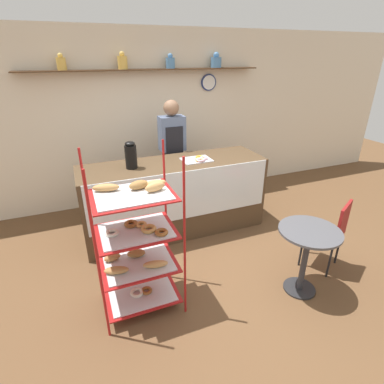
# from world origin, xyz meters

# --- Properties ---
(ground_plane) EXTENTS (14.00, 14.00, 0.00)m
(ground_plane) POSITION_xyz_m (0.00, 0.00, 0.00)
(ground_plane) COLOR brown
(back_wall) EXTENTS (10.00, 0.30, 2.70)m
(back_wall) POSITION_xyz_m (0.00, 2.24, 1.37)
(back_wall) COLOR beige
(back_wall) RESTS_ON ground_plane
(display_counter) EXTENTS (2.48, 0.74, 1.02)m
(display_counter) POSITION_xyz_m (0.00, 1.00, 0.51)
(display_counter) COLOR #4C3823
(display_counter) RESTS_ON ground_plane
(pastry_rack) EXTENTS (0.76, 0.57, 1.60)m
(pastry_rack) POSITION_xyz_m (-0.78, -0.22, 0.73)
(pastry_rack) COLOR #A51919
(pastry_rack) RESTS_ON ground_plane
(person_worker) EXTENTS (0.37, 0.23, 1.74)m
(person_worker) POSITION_xyz_m (0.18, 1.58, 0.97)
(person_worker) COLOR #282833
(person_worker) RESTS_ON ground_plane
(cafe_table) EXTENTS (0.61, 0.61, 0.75)m
(cafe_table) POSITION_xyz_m (0.84, -0.67, 0.55)
(cafe_table) COLOR #262628
(cafe_table) RESTS_ON ground_plane
(cafe_chair) EXTENTS (0.52, 0.52, 0.86)m
(cafe_chair) POSITION_xyz_m (1.37, -0.48, 0.53)
(cafe_chair) COLOR black
(cafe_chair) RESTS_ON ground_plane
(coffee_carafe) EXTENTS (0.14, 0.14, 0.34)m
(coffee_carafe) POSITION_xyz_m (-0.55, 0.99, 1.19)
(coffee_carafe) COLOR black
(coffee_carafe) RESTS_ON display_counter
(donut_tray_counter) EXTENTS (0.39, 0.30, 0.05)m
(donut_tray_counter) POSITION_xyz_m (0.34, 0.94, 1.04)
(donut_tray_counter) COLOR silver
(donut_tray_counter) RESTS_ON display_counter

